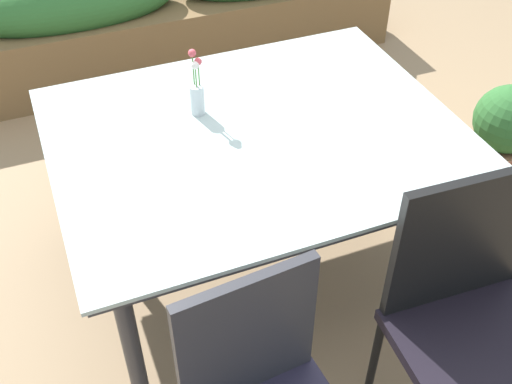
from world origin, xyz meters
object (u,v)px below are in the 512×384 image
object	(u,v)px
dining_table	(256,145)
planter_box	(180,11)
chair_near_right	(479,317)
potted_plant	(503,136)
flower_vase	(197,93)

from	to	relation	value
dining_table	planter_box	bearing A→B (deg)	83.32
chair_near_right	potted_plant	size ratio (longest dim) A/B	1.83
dining_table	potted_plant	xyz separation A→B (m)	(1.29, 0.07, -0.36)
chair_near_right	planter_box	world-z (taller)	chair_near_right
planter_box	potted_plant	bearing A→B (deg)	-57.53
chair_near_right	potted_plant	xyz separation A→B (m)	(0.96, 0.99, -0.28)
potted_plant	dining_table	bearing A→B (deg)	-176.88
dining_table	potted_plant	bearing A→B (deg)	3.12
flower_vase	potted_plant	xyz separation A→B (m)	(1.45, -0.12, -0.51)
dining_table	planter_box	world-z (taller)	planter_box
flower_vase	potted_plant	world-z (taller)	flower_vase
chair_near_right	flower_vase	world-z (taller)	chair_near_right
chair_near_right	planter_box	distance (m)	2.70
chair_near_right	potted_plant	distance (m)	1.40
potted_plant	planter_box	bearing A→B (deg)	122.47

